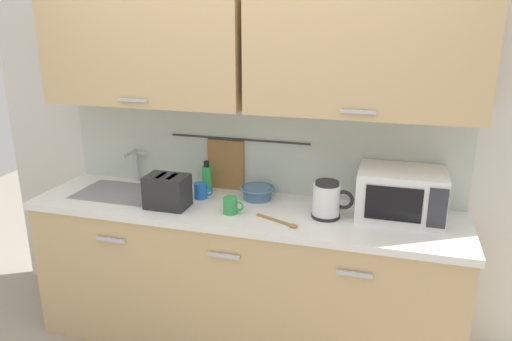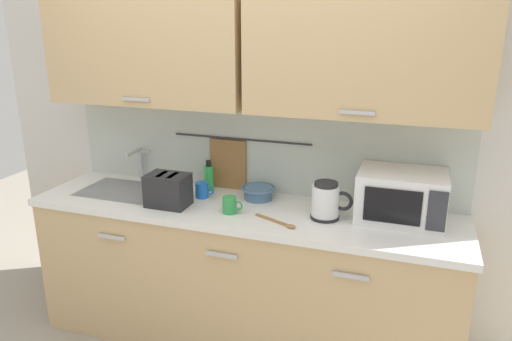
# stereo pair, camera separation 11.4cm
# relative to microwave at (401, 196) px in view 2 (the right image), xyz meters

# --- Properties ---
(counter_unit) EXTENTS (2.53, 0.64, 0.90)m
(counter_unit) POSITION_rel_microwave_xyz_m (-0.89, -0.11, -0.58)
(counter_unit) COLOR tan
(counter_unit) RESTS_ON ground
(back_wall_assembly) EXTENTS (3.70, 0.41, 2.50)m
(back_wall_assembly) POSITION_rel_microwave_xyz_m (-0.88, 0.12, 0.49)
(back_wall_assembly) COLOR silver
(back_wall_assembly) RESTS_ON ground
(sink_faucet) EXTENTS (0.09, 0.17, 0.22)m
(sink_faucet) POSITION_rel_microwave_xyz_m (-1.70, 0.12, 0.01)
(sink_faucet) COLOR #B2B5BA
(sink_faucet) RESTS_ON counter_unit
(microwave) EXTENTS (0.46, 0.35, 0.27)m
(microwave) POSITION_rel_microwave_xyz_m (0.00, 0.00, 0.00)
(microwave) COLOR white
(microwave) RESTS_ON counter_unit
(electric_kettle) EXTENTS (0.23, 0.16, 0.21)m
(electric_kettle) POSITION_rel_microwave_xyz_m (-0.38, -0.12, -0.03)
(electric_kettle) COLOR black
(electric_kettle) RESTS_ON counter_unit
(dish_soap_bottle) EXTENTS (0.06, 0.06, 0.20)m
(dish_soap_bottle) POSITION_rel_microwave_xyz_m (-1.18, 0.09, -0.05)
(dish_soap_bottle) COLOR green
(dish_soap_bottle) RESTS_ON counter_unit
(mug_near_sink) EXTENTS (0.12, 0.08, 0.09)m
(mug_near_sink) POSITION_rel_microwave_xyz_m (-1.16, -0.04, -0.09)
(mug_near_sink) COLOR blue
(mug_near_sink) RESTS_ON counter_unit
(mixing_bowl) EXTENTS (0.21, 0.21, 0.08)m
(mixing_bowl) POSITION_rel_microwave_xyz_m (-0.83, 0.05, -0.09)
(mixing_bowl) COLOR #4C7093
(mixing_bowl) RESTS_ON counter_unit
(toaster) EXTENTS (0.26, 0.17, 0.19)m
(toaster) POSITION_rel_microwave_xyz_m (-1.29, -0.23, -0.04)
(toaster) COLOR #232326
(toaster) RESTS_ON counter_unit
(mug_by_kettle) EXTENTS (0.12, 0.08, 0.09)m
(mug_by_kettle) POSITION_rel_microwave_xyz_m (-0.91, -0.22, -0.09)
(mug_by_kettle) COLOR green
(mug_by_kettle) RESTS_ON counter_unit
(wooden_spoon) EXTENTS (0.26, 0.14, 0.01)m
(wooden_spoon) POSITION_rel_microwave_xyz_m (-0.60, -0.27, -0.13)
(wooden_spoon) COLOR #9E7042
(wooden_spoon) RESTS_ON counter_unit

